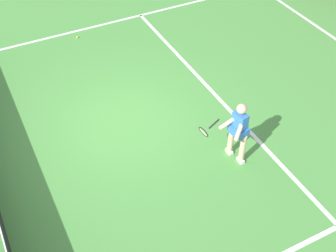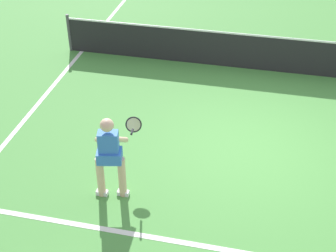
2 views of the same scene
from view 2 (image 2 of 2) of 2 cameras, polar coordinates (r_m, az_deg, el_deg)
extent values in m
plane|color=#4C9342|center=(9.56, 9.76, -2.61)|extent=(25.79, 25.79, 0.00)
cube|color=white|center=(7.62, 8.11, -14.32)|extent=(9.45, 0.10, 0.01)
cube|color=white|center=(10.69, -16.24, 0.86)|extent=(0.10, 17.84, 0.01)
cylinder|color=#4C4C51|center=(13.14, -11.44, 10.61)|extent=(0.08, 0.08, 0.99)
cube|color=#232326|center=(12.14, 11.22, 8.24)|extent=(9.97, 0.02, 0.87)
cube|color=white|center=(11.95, 11.47, 10.19)|extent=(9.97, 0.02, 0.04)
cylinder|color=beige|center=(8.25, -7.87, -5.90)|extent=(0.13, 0.13, 0.78)
cylinder|color=beige|center=(8.21, -5.37, -5.96)|extent=(0.13, 0.13, 0.78)
cube|color=white|center=(8.48, -7.68, -7.70)|extent=(0.20, 0.10, 0.08)
cube|color=white|center=(8.44, -5.24, -7.76)|extent=(0.20, 0.10, 0.08)
cube|color=#3875D6|center=(7.82, -6.93, -2.32)|extent=(0.35, 0.26, 0.52)
cube|color=#3875D6|center=(7.94, -6.83, -3.47)|extent=(0.45, 0.36, 0.20)
sphere|color=beige|center=(7.59, -7.14, 0.09)|extent=(0.22, 0.22, 0.22)
cylinder|color=beige|center=(7.95, -7.89, -1.54)|extent=(0.36, 0.44, 0.37)
cylinder|color=beige|center=(7.91, -5.74, -1.56)|extent=(0.20, 0.49, 0.37)
cylinder|color=black|center=(8.13, -4.21, -0.68)|extent=(0.10, 0.30, 0.14)
torus|color=black|center=(8.41, -4.03, 0.17)|extent=(0.30, 0.18, 0.28)
cylinder|color=beige|center=(8.41, -4.03, 0.17)|extent=(0.25, 0.14, 0.23)
camera|label=1|loc=(13.07, -31.28, 38.28)|focal=47.48mm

